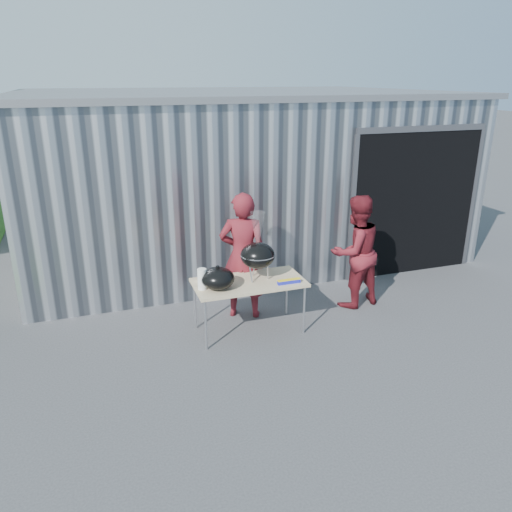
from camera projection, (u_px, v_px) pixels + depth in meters
name	position (u px, v px, depth m)	size (l,w,h in m)	color
ground	(272.00, 345.00, 6.64)	(80.00, 80.00, 0.00)	#39393C
building	(236.00, 169.00, 10.48)	(8.20, 6.20, 3.10)	silver
folding_table	(249.00, 284.00, 6.78)	(1.50, 0.75, 0.75)	tan
kettle_grill	(258.00, 251.00, 6.69)	(0.48, 0.48, 0.95)	black
grill_lid	(218.00, 278.00, 6.49)	(0.44, 0.44, 0.32)	black
paper_towels	(202.00, 279.00, 6.47)	(0.12, 0.12, 0.28)	white
white_tub	(206.00, 278.00, 6.75)	(0.20, 0.15, 0.10)	white
foil_box	(289.00, 281.00, 6.68)	(0.32, 0.06, 0.06)	#1A20AA
person_cook	(243.00, 256.00, 7.17)	(0.68, 0.45, 1.87)	maroon
person_bystander	(355.00, 252.00, 7.54)	(0.84, 0.66, 1.74)	maroon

